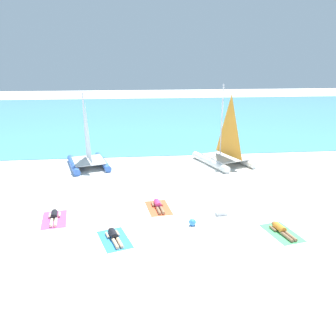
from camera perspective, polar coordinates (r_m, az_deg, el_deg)
ground_plane at (r=24.23m, az=-1.14°, el=0.55°), size 120.00×120.00×0.00m
ocean_water at (r=45.86m, az=-3.62°, el=8.80°), size 120.00×40.00×0.05m
sailboat_white at (r=24.63m, az=9.43°, el=2.59°), size 3.97×4.90×5.54m
sailboat_blue at (r=24.21m, az=-13.19°, el=1.91°), size 3.40×4.38×5.04m
towel_leftmost at (r=17.03m, az=-18.45°, el=-8.15°), size 1.37×2.04×0.01m
sunbather_leftmost at (r=17.03m, az=-18.48°, el=-7.67°), size 0.63×1.57×0.30m
towel_center_left at (r=14.71m, az=-8.90°, el=-11.69°), size 1.61×2.14×0.01m
sunbather_center_left at (r=14.70m, az=-8.99°, el=-11.15°), size 0.83×1.54×0.30m
towel_center_right at (r=17.34m, az=-1.61°, el=-6.68°), size 1.33×2.02×0.01m
sunbather_center_right at (r=17.35m, az=-1.66°, el=-6.21°), size 0.61×1.57×0.30m
towel_rightmost at (r=15.81m, az=18.47°, el=-10.24°), size 1.45×2.08×0.01m
sunbather_rightmost at (r=15.80m, az=18.38°, el=-9.74°), size 0.70×1.56×0.30m
beach_ball at (r=15.61m, az=4.10°, el=-9.00°), size 0.33×0.33×0.33m
cooler_box at (r=16.81m, az=8.92°, el=-7.08°), size 0.50×0.36×0.36m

